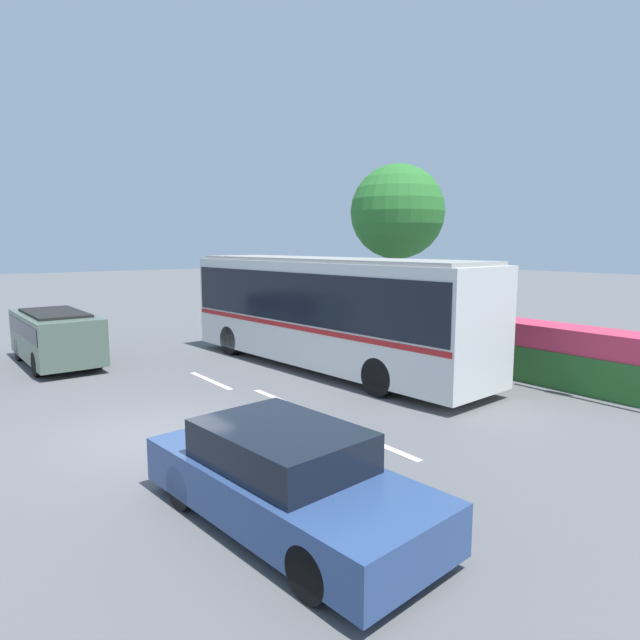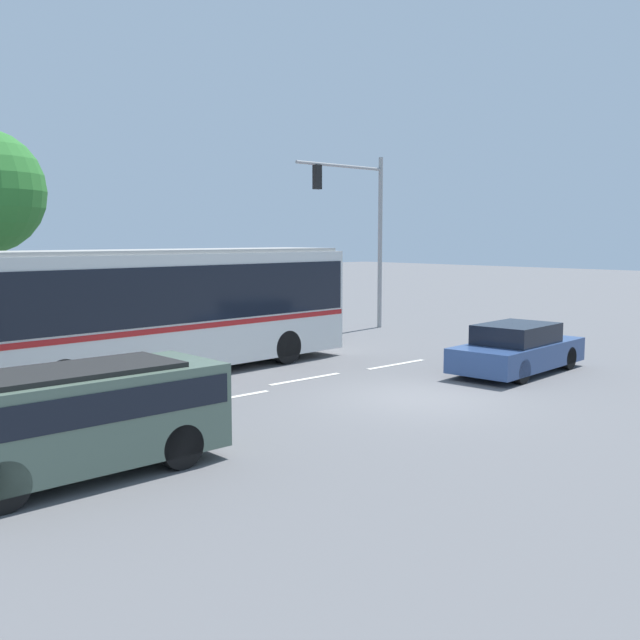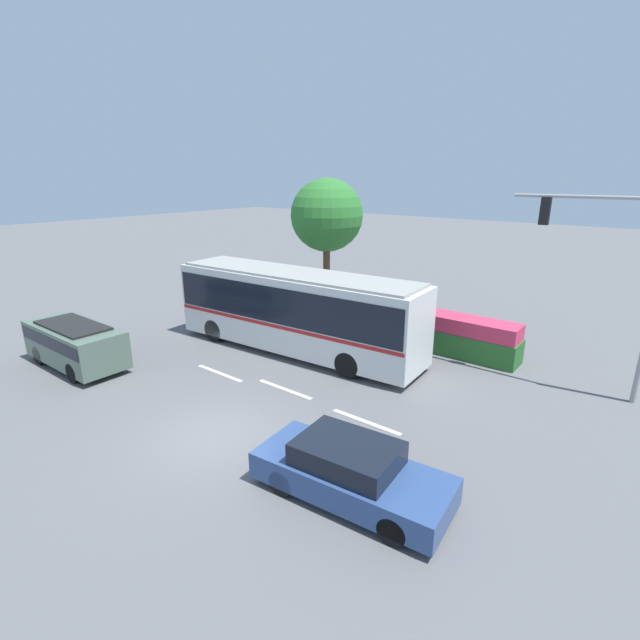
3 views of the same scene
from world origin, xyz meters
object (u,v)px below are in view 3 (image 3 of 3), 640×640
at_px(suv_left_lane, 75,342).
at_px(street_tree_left, 327,216).
at_px(city_bus, 296,307).
at_px(traffic_light_pole, 622,264).
at_px(sedan_foreground, 350,472).

relative_size(suv_left_lane, street_tree_left, 0.66).
height_order(city_bus, street_tree_left, street_tree_left).
height_order(traffic_light_pole, street_tree_left, street_tree_left).
bearing_deg(sedan_foreground, city_bus, 133.45).
relative_size(traffic_light_pole, street_tree_left, 0.99).
distance_m(city_bus, street_tree_left, 7.37).
bearing_deg(sedan_foreground, street_tree_left, 124.31).
xyz_separation_m(traffic_light_pole, street_tree_left, (-13.76, 2.67, 0.61)).
relative_size(city_bus, traffic_light_pole, 1.61).
height_order(sedan_foreground, suv_left_lane, suv_left_lane).
distance_m(suv_left_lane, traffic_light_pole, 19.47).
bearing_deg(street_tree_left, traffic_light_pole, -10.97).
height_order(sedan_foreground, street_tree_left, street_tree_left).
distance_m(suv_left_lane, street_tree_left, 13.44).
bearing_deg(street_tree_left, city_bus, -63.71).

